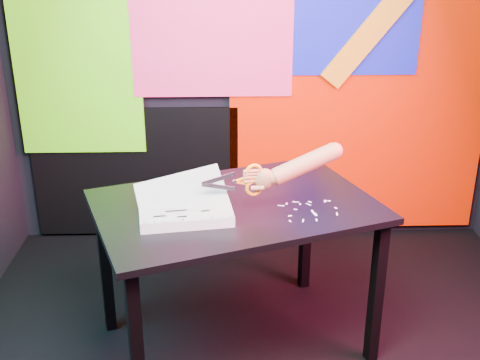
{
  "coord_description": "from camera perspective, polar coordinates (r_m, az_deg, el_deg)",
  "views": [
    {
      "loc": [
        -0.19,
        -2.11,
        1.86
      ],
      "look_at": [
        -0.12,
        0.3,
        0.87
      ],
      "focal_mm": 45.0,
      "sensor_mm": 36.0,
      "label": 1
    }
  ],
  "objects": [
    {
      "name": "backdrop",
      "position": [
        3.7,
        2.3,
        8.12
      ],
      "size": [
        2.88,
        0.05,
        2.08
      ],
      "color": "red",
      "rests_on": "ground"
    },
    {
      "name": "work_table",
      "position": [
        2.71,
        -0.44,
        -3.93
      ],
      "size": [
        1.42,
        1.17,
        0.75
      ],
      "rotation": [
        0.0,
        0.0,
        0.35
      ],
      "color": "black",
      "rests_on": "ground"
    },
    {
      "name": "scissors",
      "position": [
        2.53,
        0.93,
        -0.03
      ],
      "size": [
        0.26,
        0.06,
        0.15
      ],
      "rotation": [
        0.0,
        0.0,
        0.18
      ],
      "color": "silver",
      "rests_on": "printout_stack"
    },
    {
      "name": "room",
      "position": [
        2.18,
        3.45,
        8.78
      ],
      "size": [
        3.01,
        3.01,
        2.71
      ],
      "color": "black",
      "rests_on": "ground"
    },
    {
      "name": "paper_clippings",
      "position": [
        2.64,
        6.52,
        -2.68
      ],
      "size": [
        0.26,
        0.22,
        0.0
      ],
      "color": "silver",
      "rests_on": "work_table"
    },
    {
      "name": "hand_forearm",
      "position": [
        2.56,
        5.53,
        1.3
      ],
      "size": [
        0.42,
        0.13,
        0.19
      ],
      "rotation": [
        0.0,
        0.0,
        0.18
      ],
      "color": "#B3653D",
      "rests_on": "work_table"
    },
    {
      "name": "printout_stack",
      "position": [
        2.55,
        -5.23,
        -2.91
      ],
      "size": [
        0.43,
        0.33,
        0.2
      ],
      "rotation": [
        0.0,
        0.0,
        0.14
      ],
      "color": "silver",
      "rests_on": "work_table"
    }
  ]
}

